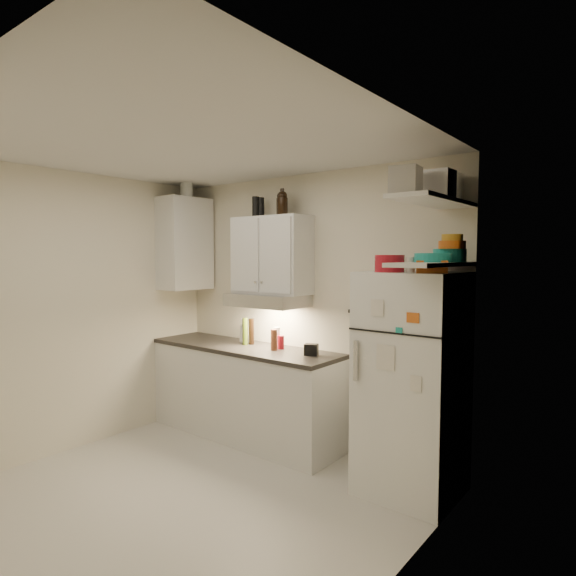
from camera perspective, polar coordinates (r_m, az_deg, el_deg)
The scene contains 36 objects.
floor at distance 4.00m, azimuth -11.89°, elevation -23.50°, with size 3.20×3.00×0.02m, color beige.
ceiling at distance 3.64m, azimuth -12.49°, elevation 16.29°, with size 3.20×3.00×0.02m, color silver.
back_wall at distance 4.69m, azimuth 2.24°, elevation -2.53°, with size 3.20×0.02×2.60m, color beige.
left_wall at distance 4.93m, azimuth -24.16°, elevation -2.55°, with size 0.02×3.00×2.60m, color beige.
right_wall at distance 2.58m, azimuth 11.45°, elevation -7.90°, with size 0.02×3.00×2.60m, color beige.
base_cabinet at distance 4.97m, azimuth -5.21°, elevation -12.29°, with size 2.10×0.60×0.88m, color silver.
countertop at distance 4.86m, azimuth -5.24°, elevation -7.08°, with size 2.10×0.62×0.04m, color #292523.
upper_cabinet at distance 4.71m, azimuth -1.96°, elevation 3.90°, with size 0.80×0.33×0.75m, color silver.
side_cabinet at distance 5.42m, azimuth -12.12°, elevation 5.14°, with size 0.33×0.55×1.00m, color silver.
range_hood at distance 4.68m, azimuth -2.47°, elevation -1.43°, with size 0.76×0.46×0.12m, color silver.
fridge at distance 3.85m, azimuth 14.48°, elevation -10.88°, with size 0.70×0.68×1.70m, color white.
shelf_hi at distance 3.54m, azimuth 16.95°, elevation 9.83°, with size 0.30×0.95×0.03m, color silver.
shelf_lo at distance 3.52m, azimuth 16.81°, elevation 2.70°, with size 0.30×0.95×0.03m, color silver.
knife_strip at distance 4.29m, azimuth 9.62°, elevation -2.91°, with size 0.42×0.02×0.03m, color black.
dutch_oven at distance 3.64m, azimuth 11.93°, elevation 2.86°, with size 0.22×0.22×0.13m, color maroon.
book_stack at distance 3.56m, azimuth 16.73°, elevation 2.45°, with size 0.21×0.26×0.09m, color orange.
spice_jar at distance 3.60m, azimuth 14.29°, elevation 2.69°, with size 0.07×0.07×0.11m, color silver.
stock_pot at distance 3.90m, azimuth 17.93°, elevation 11.02°, with size 0.29×0.29×0.21m, color silver.
tin_a at distance 3.47m, azimuth 17.47°, elevation 11.70°, with size 0.18×0.16×0.18m, color #AAAAAD.
tin_b at distance 3.26m, azimuth 13.77°, elevation 12.26°, with size 0.18×0.18×0.18m, color #AAAAAD.
bowl_teal at distance 3.71m, azimuth 18.60°, elevation 3.67°, with size 0.24×0.24×0.09m, color teal.
bowl_orange at distance 3.64m, azimuth 18.87°, elevation 4.85°, with size 0.19×0.19×0.06m, color #DE5B14.
bowl_yellow at distance 3.64m, azimuth 18.88°, elevation 5.67°, with size 0.15×0.15×0.05m, color gold.
plates at distance 3.54m, azimuth 16.80°, elevation 3.46°, with size 0.26×0.26×0.06m, color teal.
growler_a at distance 4.69m, azimuth -0.75°, elevation 9.98°, with size 0.10×0.10×0.24m, color black, non-canonical shape.
growler_b at distance 4.56m, azimuth -0.65°, elevation 10.07°, with size 0.10×0.10×0.23m, color black, non-canonical shape.
thermos_a at distance 4.87m, azimuth -3.23°, elevation 9.49°, with size 0.07×0.07×0.20m, color black.
thermos_b at distance 4.86m, azimuth -3.84°, elevation 9.55°, with size 0.07×0.07×0.21m, color black.
side_jar at distance 5.40m, azimuth -11.94°, elevation 11.40°, with size 0.13×0.13×0.17m, color silver.
soap_bottle at distance 4.97m, azimuth -5.20°, elevation -4.89°, with size 0.11×0.11×0.29m, color silver.
pepper_mill at distance 4.60m, azimuth -1.68°, elevation -6.16°, with size 0.06×0.06×0.20m, color #592D1A.
oil_bottle at distance 4.89m, azimuth -5.11°, elevation -5.14°, with size 0.05×0.05×0.27m, color #485D17.
vinegar_bottle at distance 4.91m, azimuth -4.34°, elevation -5.15°, with size 0.06×0.06×0.27m, color black.
clear_bottle at distance 4.72m, azimuth -1.35°, elevation -5.89°, with size 0.07×0.07×0.20m, color silver.
red_jar at distance 4.67m, azimuth -0.85°, elevation -6.44°, with size 0.07×0.07×0.13m, color maroon.
caddy at distance 4.39m, azimuth 2.78°, elevation -7.31°, with size 0.12×0.09×0.10m, color black.
Camera 1 is at (2.75, -2.25, 1.82)m, focal length 30.00 mm.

